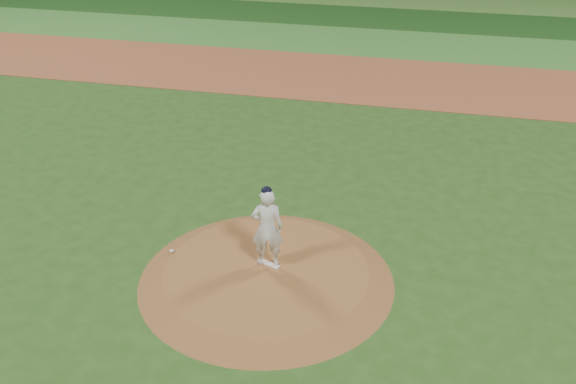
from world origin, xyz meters
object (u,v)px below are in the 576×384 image
at_px(pitching_rubber, 268,264).
at_px(pitchers_mound, 266,275).
at_px(rosin_bag, 172,251).
at_px(pitcher_on_mound, 267,227).

bearing_deg(pitching_rubber, pitchers_mound, -66.63).
bearing_deg(pitchers_mound, pitching_rubber, 92.98).
xyz_separation_m(pitchers_mound, rosin_bag, (-2.25, 0.17, 0.15)).
bearing_deg(rosin_bag, pitchers_mound, -4.44).
xyz_separation_m(pitching_rubber, rosin_bag, (-2.24, -0.04, 0.01)).
bearing_deg(rosin_bag, pitcher_on_mound, 1.23).
xyz_separation_m(pitchers_mound, pitching_rubber, (-0.01, 0.21, 0.14)).
relative_size(pitchers_mound, pitching_rubber, 10.12).
bearing_deg(pitching_rubber, rosin_bag, -158.61).
height_order(pitchers_mound, pitching_rubber, pitching_rubber).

